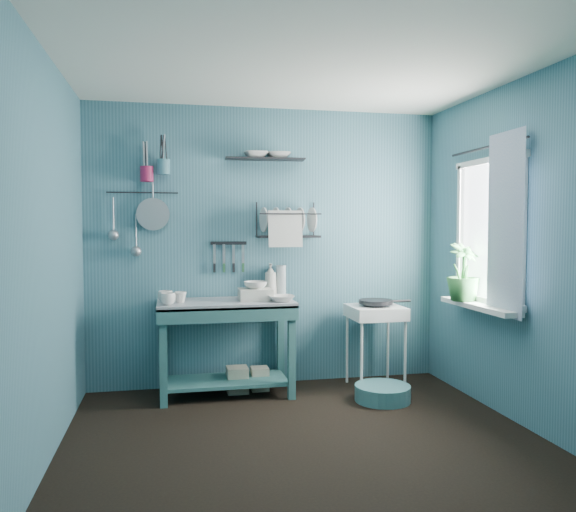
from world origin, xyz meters
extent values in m
plane|color=black|center=(0.00, 0.00, 0.00)|extent=(3.20, 3.20, 0.00)
plane|color=silver|center=(0.00, 0.00, 2.50)|extent=(3.20, 3.20, 0.00)
plane|color=#376371|center=(0.00, 1.50, 1.25)|extent=(3.20, 0.00, 3.20)
plane|color=#376371|center=(0.00, -1.50, 1.25)|extent=(3.20, 0.00, 3.20)
plane|color=#376371|center=(-1.60, 0.00, 1.25)|extent=(0.00, 3.00, 3.00)
plane|color=#376371|center=(1.60, 0.00, 1.25)|extent=(0.00, 3.00, 3.00)
cube|color=#2F6463|center=(-0.41, 1.20, 0.40)|extent=(1.16, 0.60, 0.81)
imported|color=silver|center=(-0.89, 1.04, 0.86)|extent=(0.12, 0.12, 0.10)
imported|color=silver|center=(-0.79, 1.14, 0.85)|extent=(0.14, 0.14, 0.09)
imported|color=silver|center=(-0.91, 1.20, 0.86)|extent=(0.17, 0.17, 0.10)
cube|color=beige|center=(-0.16, 1.18, 0.86)|extent=(0.28, 0.22, 0.10)
imported|color=silver|center=(-0.16, 1.18, 0.94)|extent=(0.20, 0.19, 0.06)
imported|color=beige|center=(0.01, 1.40, 0.96)|extent=(0.12, 0.12, 0.30)
cylinder|color=#A2B0B4|center=(0.11, 1.42, 0.95)|extent=(0.09, 0.09, 0.28)
imported|color=silver|center=(0.04, 1.05, 0.83)|extent=(0.22, 0.22, 0.05)
cube|color=white|center=(0.91, 1.15, 0.37)|extent=(0.54, 0.54, 0.73)
cylinder|color=black|center=(0.91, 1.15, 0.77)|extent=(0.30, 0.30, 0.03)
cube|color=black|center=(-0.36, 1.47, 1.29)|extent=(0.32, 0.05, 0.03)
cube|color=black|center=(0.16, 1.37, 1.50)|extent=(0.58, 0.32, 0.32)
cube|color=black|center=(-0.04, 1.40, 2.03)|extent=(0.71, 0.22, 0.01)
imported|color=silver|center=(-0.12, 1.40, 2.07)|extent=(0.22, 0.22, 0.05)
imported|color=silver|center=(0.08, 1.40, 2.04)|extent=(0.24, 0.24, 0.05)
cylinder|color=#921B45|center=(-1.06, 1.42, 1.88)|extent=(0.11, 0.11, 0.13)
cylinder|color=teal|center=(-0.92, 1.42, 1.94)|extent=(0.11, 0.11, 0.13)
cylinder|color=#9B9EA3|center=(-1.01, 1.45, 1.54)|extent=(0.28, 0.03, 0.28)
cylinder|color=#9B9EA3|center=(-1.34, 1.46, 1.53)|extent=(0.01, 0.01, 0.30)
cylinder|color=#9B9EA3|center=(-1.16, 1.46, 1.39)|extent=(0.01, 0.01, 0.30)
cylinder|color=black|center=(-1.10, 1.47, 1.73)|extent=(0.60, 0.01, 0.01)
plane|color=white|center=(1.59, 0.45, 1.40)|extent=(0.00, 1.10, 1.10)
cube|color=white|center=(1.50, 0.45, 0.81)|extent=(0.16, 0.95, 0.04)
plane|color=silver|center=(1.52, 0.15, 1.45)|extent=(0.00, 1.35, 1.35)
cylinder|color=black|center=(1.54, 0.45, 2.05)|extent=(0.02, 1.05, 0.02)
imported|color=#2D7133|center=(1.46, 0.63, 1.07)|extent=(0.34, 0.34, 0.47)
cube|color=tan|center=(-0.31, 1.25, 0.11)|extent=(0.18, 0.18, 0.22)
cube|color=tan|center=(-0.11, 1.28, 0.10)|extent=(0.15, 0.15, 0.20)
cylinder|color=teal|center=(0.83, 0.76, 0.07)|extent=(0.46, 0.46, 0.13)
camera|label=1|loc=(-0.87, -3.53, 1.44)|focal=35.00mm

